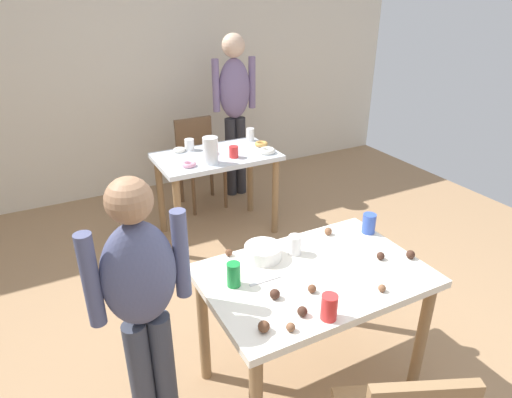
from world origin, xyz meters
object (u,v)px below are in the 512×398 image
object	(u,v)px
chair_far_table	(199,157)
pitcher_far	(211,150)
dining_table_far	(217,169)
person_girl_near	(142,299)
dining_table_near	(313,290)
soda_can	(234,275)
person_adult_far	(235,102)
mixing_bowl	(263,252)

from	to	relation	value
chair_far_table	pitcher_far	xyz separation A→B (m)	(-0.20, -0.84, 0.36)
dining_table_far	person_girl_near	bearing A→B (deg)	-121.94
person_girl_near	pitcher_far	size ratio (longest dim) A/B	6.40
dining_table_near	soda_can	size ratio (longest dim) A/B	9.09
person_adult_far	soda_can	xyz separation A→B (m)	(-1.15, -2.43, -0.19)
pitcher_far	person_adult_far	bearing A→B (deg)	54.28
dining_table_near	mixing_bowl	xyz separation A→B (m)	(-0.16, 0.24, 0.15)
person_girl_near	mixing_bowl	size ratio (longest dim) A/B	7.08
mixing_bowl	soda_can	xyz separation A→B (m)	(-0.24, -0.14, 0.02)
person_adult_far	pitcher_far	bearing A→B (deg)	-125.72
person_girl_near	pitcher_far	xyz separation A→B (m)	(0.96, 1.56, 0.03)
person_girl_near	dining_table_far	bearing A→B (deg)	58.06
dining_table_near	person_adult_far	world-z (taller)	person_adult_far
chair_far_table	person_adult_far	xyz separation A→B (m)	(0.42, 0.03, 0.51)
mixing_bowl	soda_can	distance (m)	0.28
chair_far_table	person_adult_far	bearing A→B (deg)	3.95
chair_far_table	mixing_bowl	distance (m)	2.32
chair_far_table	pitcher_far	bearing A→B (deg)	-103.46
dining_table_far	chair_far_table	size ratio (longest dim) A/B	1.17
person_girl_near	person_adult_far	world-z (taller)	person_adult_far
soda_can	pitcher_far	distance (m)	1.65
dining_table_near	person_girl_near	size ratio (longest dim) A/B	0.80
dining_table_far	pitcher_far	size ratio (longest dim) A/B	4.67
dining_table_near	person_girl_near	xyz separation A→B (m)	(-0.83, 0.10, 0.18)
chair_far_table	person_girl_near	xyz separation A→B (m)	(-1.16, -2.39, 0.33)
dining_table_near	pitcher_far	distance (m)	1.67
dining_table_near	person_adult_far	xyz separation A→B (m)	(0.75, 2.52, 0.36)
dining_table_near	mixing_bowl	bearing A→B (deg)	124.53
dining_table_near	soda_can	world-z (taller)	soda_can
dining_table_near	chair_far_table	bearing A→B (deg)	82.51
soda_can	chair_far_table	bearing A→B (deg)	73.08
dining_table_near	soda_can	bearing A→B (deg)	166.75
person_adult_far	mixing_bowl	distance (m)	2.47
dining_table_far	mixing_bowl	size ratio (longest dim) A/B	5.17
person_girl_near	pitcher_far	world-z (taller)	person_girl_near
chair_far_table	mixing_bowl	size ratio (longest dim) A/B	4.42
chair_far_table	person_adult_far	distance (m)	0.66
soda_can	dining_table_near	bearing A→B (deg)	-13.25
person_adult_far	pitcher_far	distance (m)	1.08
chair_far_table	person_adult_far	world-z (taller)	person_adult_far
chair_far_table	dining_table_far	bearing A→B (deg)	-97.06
person_girl_near	pitcher_far	distance (m)	1.83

